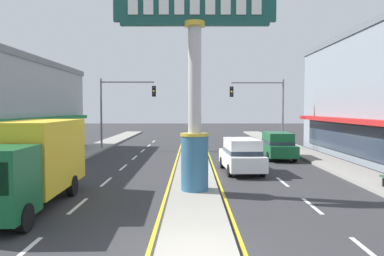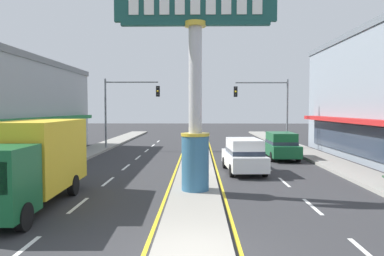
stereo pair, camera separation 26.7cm
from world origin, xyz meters
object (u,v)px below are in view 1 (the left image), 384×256
(traffic_light_right_side, at_px, (265,101))
(box_truck_near_right_lane, at_px, (32,160))
(traffic_light_left_side, at_px, (123,101))
(district_sign, at_px, (196,90))
(suv_near_left_lane, at_px, (279,145))
(suv_far_right_lane, at_px, (243,155))

(traffic_light_right_side, xyz_separation_m, box_truck_near_right_lane, (-12.27, -19.27, -2.55))
(traffic_light_right_side, bearing_deg, box_truck_near_right_lane, -122.48)
(traffic_light_left_side, bearing_deg, district_sign, -69.08)
(traffic_light_left_side, relative_size, suv_near_left_lane, 1.35)
(box_truck_near_right_lane, distance_m, suv_near_left_lane, 17.41)
(box_truck_near_right_lane, relative_size, suv_far_right_lane, 1.48)
(traffic_light_right_side, bearing_deg, suv_far_right_lane, -106.46)
(traffic_light_left_side, relative_size, box_truck_near_right_lane, 0.89)
(suv_near_left_lane, bearing_deg, suv_far_right_lane, -121.10)
(district_sign, xyz_separation_m, suv_near_left_lane, (5.97, 10.56, -3.37))
(suv_near_left_lane, bearing_deg, traffic_light_right_side, 87.54)
(suv_far_right_lane, relative_size, suv_near_left_lane, 1.02)
(district_sign, height_order, box_truck_near_right_lane, district_sign)
(traffic_light_left_side, bearing_deg, box_truck_near_right_lane, -89.25)
(district_sign, bearing_deg, traffic_light_right_side, 70.03)
(suv_far_right_lane, height_order, suv_near_left_lane, same)
(traffic_light_right_side, bearing_deg, district_sign, -109.97)
(traffic_light_left_side, height_order, traffic_light_right_side, same)
(district_sign, xyz_separation_m, box_truck_near_right_lane, (-6.01, -2.06, -2.66))
(box_truck_near_right_lane, bearing_deg, traffic_light_right_side, 57.52)
(suv_near_left_lane, bearing_deg, box_truck_near_right_lane, -133.53)
(traffic_light_left_side, bearing_deg, traffic_light_right_side, 3.91)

